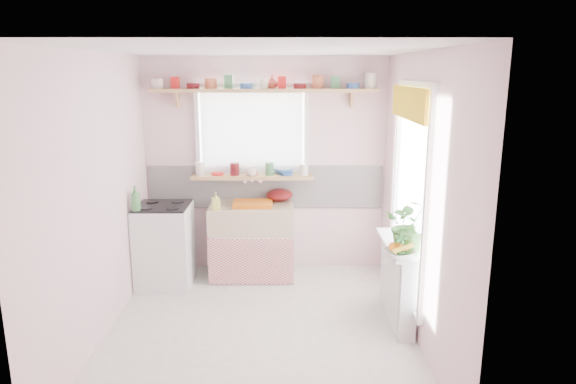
{
  "coord_description": "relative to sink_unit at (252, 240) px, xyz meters",
  "views": [
    {
      "loc": [
        0.24,
        -4.32,
        2.34
      ],
      "look_at": [
        0.26,
        0.55,
        1.18
      ],
      "focal_mm": 32.0,
      "sensor_mm": 36.0,
      "label": 1
    }
  ],
  "objects": [
    {
      "name": "shelf_vase",
      "position": [
        0.23,
        0.24,
        1.78
      ],
      "size": [
        0.18,
        0.18,
        0.14
      ],
      "primitive_type": "imported",
      "rotation": [
        0.0,
        0.0,
        -0.41
      ],
      "color": "#B84538",
      "rests_on": "pine_shelf"
    },
    {
      "name": "fruit",
      "position": [
        1.37,
        -1.46,
        0.43
      ],
      "size": [
        0.2,
        0.14,
        0.1
      ],
      "color": "orange",
      "rests_on": "fruit_bowl"
    },
    {
      "name": "soap_bottle_sink",
      "position": [
        -0.38,
        -0.19,
        0.52
      ],
      "size": [
        0.11,
        0.11,
        0.2
      ],
      "primitive_type": "imported",
      "rotation": [
        0.0,
        0.0,
        0.22
      ],
      "color": "#CFCC5C",
      "rests_on": "sink_unit"
    },
    {
      "name": "room",
      "position": [
        0.81,
        -0.43,
        0.94
      ],
      "size": [
        3.2,
        3.2,
        3.2
      ],
      "color": "silver",
      "rests_on": "ground"
    },
    {
      "name": "pine_shelf",
      "position": [
        0.15,
        0.18,
        1.69
      ],
      "size": [
        2.52,
        0.24,
        0.04
      ],
      "primitive_type": "cube",
      "color": "tan",
      "rests_on": "room"
    },
    {
      "name": "sink_unit",
      "position": [
        0.0,
        0.0,
        0.0
      ],
      "size": [
        0.95,
        0.65,
        1.11
      ],
      "color": "white",
      "rests_on": "ground"
    },
    {
      "name": "jade_plant",
      "position": [
        1.48,
        -1.34,
        0.6
      ],
      "size": [
        0.49,
        0.44,
        0.51
      ],
      "primitive_type": "imported",
      "rotation": [
        0.0,
        0.0,
        -0.1
      ],
      "color": "#396729",
      "rests_on": "radiator_ledge"
    },
    {
      "name": "shelf_crockery",
      "position": [
        0.13,
        0.18,
        1.76
      ],
      "size": [
        2.47,
        0.11,
        0.12
      ],
      "color": "silver",
      "rests_on": "pine_shelf"
    },
    {
      "name": "sill_crockery",
      "position": [
        -0.02,
        0.19,
        0.78
      ],
      "size": [
        1.35,
        0.11,
        0.12
      ],
      "color": "silver",
      "rests_on": "windowsill"
    },
    {
      "name": "dish_tray",
      "position": [
        0.01,
        -0.01,
        0.44
      ],
      "size": [
        0.45,
        0.34,
        0.04
      ],
      "primitive_type": "cube",
      "rotation": [
        0.0,
        0.0,
        0.03
      ],
      "color": "orange",
      "rests_on": "sink_unit"
    },
    {
      "name": "sill_cup",
      "position": [
        -0.01,
        0.13,
        0.78
      ],
      "size": [
        0.13,
        0.13,
        0.1
      ],
      "primitive_type": "imported",
      "rotation": [
        0.0,
        0.0,
        -0.13
      ],
      "color": "beige",
      "rests_on": "windowsill"
    },
    {
      "name": "colander",
      "position": [
        0.31,
        0.21,
        0.49
      ],
      "size": [
        0.35,
        0.35,
        0.14
      ],
      "primitive_type": "ellipsoid",
      "rotation": [
        0.0,
        0.0,
        -0.14
      ],
      "color": "#590F11",
      "rests_on": "sink_unit"
    },
    {
      "name": "windowsill",
      "position": [
        -0.0,
        0.19,
        0.71
      ],
      "size": [
        1.4,
        0.22,
        0.04
      ],
      "primitive_type": "cube",
      "color": "tan",
      "rests_on": "room"
    },
    {
      "name": "herb_pot",
      "position": [
        1.36,
        -1.49,
        0.45
      ],
      "size": [
        0.13,
        0.1,
        0.22
      ],
      "primitive_type": "imported",
      "rotation": [
        0.0,
        0.0,
        -0.21
      ],
      "color": "#28652A",
      "rests_on": "radiator_ledge"
    },
    {
      "name": "fruit_bowl",
      "position": [
        1.36,
        -1.47,
        0.38
      ],
      "size": [
        0.35,
        0.35,
        0.07
      ],
      "primitive_type": "imported",
      "rotation": [
        0.0,
        0.0,
        0.35
      ],
      "color": "silver",
      "rests_on": "radiator_ledge"
    },
    {
      "name": "cooker",
      "position": [
        -0.95,
        -0.24,
        0.03
      ],
      "size": [
        0.58,
        0.58,
        0.93
      ],
      "color": "white",
      "rests_on": "ground"
    },
    {
      "name": "radiator_ledge",
      "position": [
        1.45,
        -1.09,
        -0.03
      ],
      "size": [
        0.22,
        0.95,
        0.78
      ],
      "color": "white",
      "rests_on": "ground"
    },
    {
      "name": "sill_bowl",
      "position": [
        0.36,
        0.25,
        0.76
      ],
      "size": [
        0.24,
        0.24,
        0.07
      ],
      "primitive_type": "imported",
      "rotation": [
        0.0,
        0.0,
        -0.16
      ],
      "color": "#2E5B98",
      "rests_on": "windowsill"
    },
    {
      "name": "cooker_bottle",
      "position": [
        -1.17,
        -0.46,
        0.62
      ],
      "size": [
        0.11,
        0.11,
        0.27
      ],
      "primitive_type": "imported",
      "rotation": [
        0.0,
        0.0,
        -0.11
      ],
      "color": "#478E4A",
      "rests_on": "cooker"
    }
  ]
}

